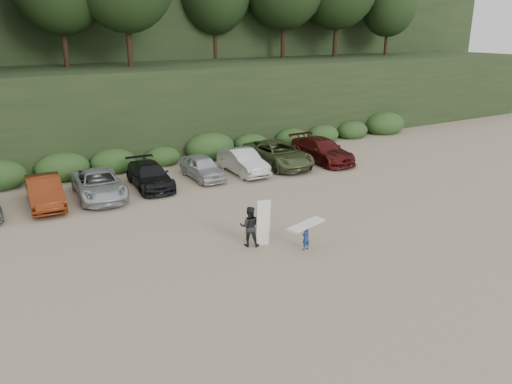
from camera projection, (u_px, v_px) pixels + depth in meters
ground at (266, 246)px, 20.93m from camera, size 120.00×120.00×0.00m
parked_cars at (85, 185)px, 26.43m from camera, size 33.96×6.26×1.63m
child_surfer at (306, 232)px, 20.34m from camera, size 1.98×1.04×1.14m
adult_surfer at (251, 226)px, 20.69m from camera, size 1.31×1.02×2.04m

